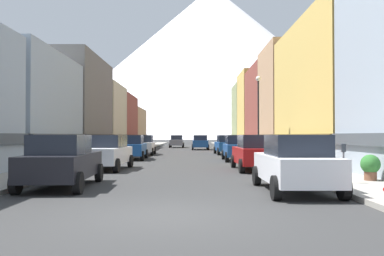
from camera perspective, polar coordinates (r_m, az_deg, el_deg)
The scene contains 28 objects.
ground_plane at distance 9.05m, azimuth -3.97°, elevation -12.30°, with size 400.00×400.00×0.00m, color #2E2E2E.
sidewalk_left at distance 44.42m, azimuth -8.98°, elevation -3.21°, with size 2.50×100.00×0.15m, color gray.
sidewalk_right at distance 44.25m, azimuth 7.25°, elevation -3.22°, with size 2.50×100.00×0.15m, color gray.
storefront_left_2 at distance 37.91m, azimuth -20.29°, elevation 2.67°, with size 10.25×10.66×8.66m.
storefront_left_3 at distance 47.19m, azimuth -14.95°, elevation 1.25°, with size 8.29×8.52×7.52m.
storefront_left_4 at distance 56.13m, azimuth -11.90°, elevation 0.74°, with size 7.06×9.83×7.24m.
storefront_left_5 at distance 66.72m, azimuth -10.20°, elevation -0.01°, with size 7.52×11.15×6.13m.
storefront_right_1 at distance 29.01m, azimuth 22.84°, elevation 4.45°, with size 9.04×13.94×9.33m.
storefront_right_2 at distance 39.60m, azimuth 15.36°, elevation 3.55°, with size 7.56×8.11×10.16m.
storefront_right_3 at distance 48.88m, azimuth 13.75°, elevation 2.48°, with size 9.86×10.43×9.82m.
storefront_right_4 at distance 58.38m, azimuth 10.84°, elevation 2.33°, with size 8.62×8.46×10.69m.
storefront_right_5 at distance 66.84m, azimuth 9.14°, elevation 1.60°, with size 7.94×8.24×9.99m.
car_left_0 at distance 14.30m, azimuth -18.05°, elevation -4.47°, with size 2.23×4.47×1.78m.
car_left_1 at distance 21.13m, azimuth -12.12°, elevation -3.37°, with size 2.23×4.47×1.78m.
car_left_2 at distance 29.48m, azimuth -8.68°, elevation -2.71°, with size 2.19×4.46×1.78m.
car_left_3 at distance 36.46m, azimuth -7.03°, elevation -2.39°, with size 2.17×4.45×1.78m.
car_right_0 at distance 12.92m, azimuth 14.30°, elevation -4.86°, with size 2.07×4.40×1.78m.
car_right_1 at distance 20.52m, azimuth 8.90°, elevation -3.45°, with size 2.12×4.43×1.78m.
car_right_2 at distance 28.06m, azimuth 6.47°, elevation -2.80°, with size 2.09×4.41×1.78m.
car_right_3 at distance 37.24m, azimuth 4.84°, elevation -2.37°, with size 2.21×4.47×1.78m.
car_driving_0 at distance 49.21m, azimuth 1.07°, elevation -2.05°, with size 2.06×4.40×1.78m.
car_driving_1 at distance 57.84m, azimuth -2.27°, elevation -1.90°, with size 2.06×4.40×1.78m.
parking_meter_near at distance 14.60m, azimuth 20.62°, elevation -3.93°, with size 0.14×0.10×1.33m.
trash_bin_right at distance 18.83m, azimuth 17.75°, elevation -4.41°, with size 0.59×0.59×0.98m.
potted_plant_1 at distance 15.81m, azimuth 23.89°, elevation -4.93°, with size 0.69×0.69×0.93m.
pedestrian_0 at distance 31.10m, azimuth 10.38°, elevation -2.63°, with size 0.36×0.36×1.62m.
streetlamp_right at distance 29.16m, azimuth 9.30°, elevation 3.34°, with size 0.36×0.36×5.86m.
mountain_backdrop at distance 273.70m, azimuth 2.84°, elevation 9.35°, with size 227.04×227.04×102.21m, color white.
Camera 1 is at (0.60, -8.86, 1.77)m, focal length 37.58 mm.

